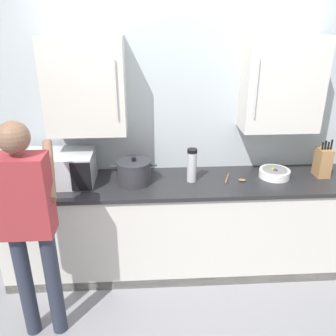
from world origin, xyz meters
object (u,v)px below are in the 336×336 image
object	(u,v)px
wooden_spoon	(235,179)
fruit_bowl	(274,173)
microwave_oven	(56,169)
person_figure	(28,218)
thermos_flask	(192,165)
knife_block	(323,162)
stock_pot	(134,172)

from	to	relation	value
wooden_spoon	fruit_bowl	xyz separation A→B (m)	(0.36, 0.05, 0.03)
microwave_oven	person_figure	bearing A→B (deg)	-92.17
fruit_bowl	person_figure	world-z (taller)	person_figure
thermos_flask	person_figure	size ratio (longest dim) A/B	0.18
wooden_spoon	person_figure	bearing A→B (deg)	-156.36
thermos_flask	knife_block	size ratio (longest dim) A/B	0.85
wooden_spoon	person_figure	size ratio (longest dim) A/B	0.12
person_figure	thermos_flask	bearing A→B (deg)	30.37
wooden_spoon	fruit_bowl	distance (m)	0.37
wooden_spoon	thermos_flask	size ratio (longest dim) A/B	0.68
stock_pot	person_figure	xyz separation A→B (m)	(-0.69, -0.69, -0.01)
wooden_spoon	thermos_flask	distance (m)	0.41
thermos_flask	wooden_spoon	bearing A→B (deg)	-1.14
fruit_bowl	stock_pot	distance (m)	1.24
thermos_flask	stock_pot	distance (m)	0.50
person_figure	knife_block	bearing A→B (deg)	17.32
wooden_spoon	knife_block	world-z (taller)	knife_block
wooden_spoon	knife_block	xyz separation A→B (m)	(0.79, 0.05, 0.12)
thermos_flask	person_figure	bearing A→B (deg)	-149.63
microwave_oven	thermos_flask	world-z (taller)	thermos_flask
fruit_bowl	person_figure	xyz separation A→B (m)	(-1.93, -0.73, 0.05)
knife_block	wooden_spoon	bearing A→B (deg)	-176.51
fruit_bowl	person_figure	distance (m)	2.06
wooden_spoon	stock_pot	world-z (taller)	stock_pot
microwave_oven	stock_pot	bearing A→B (deg)	-2.73
microwave_oven	fruit_bowl	xyz separation A→B (m)	(1.90, 0.01, -0.09)
microwave_oven	knife_block	size ratio (longest dim) A/B	2.23
knife_block	person_figure	bearing A→B (deg)	-162.68
thermos_flask	person_figure	xyz separation A→B (m)	(-1.18, -0.69, -0.06)
microwave_oven	fruit_bowl	distance (m)	1.90
wooden_spoon	knife_block	bearing A→B (deg)	3.49
thermos_flask	knife_block	bearing A→B (deg)	1.97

